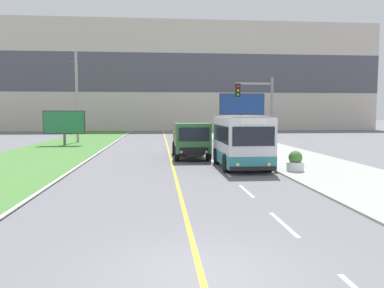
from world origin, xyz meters
TOP-DOWN VIEW (x-y plane):
  - ground_plane at (0.00, 0.00)m, footprint 300.00×300.00m
  - lane_marking_centre at (0.32, 1.45)m, footprint 2.88×140.00m
  - apartment_block_background at (0.00, 64.13)m, footprint 80.00×8.04m
  - city_bus at (3.96, 14.18)m, footprint 2.63×5.63m
  - dump_truck at (1.43, 18.71)m, footprint 2.43×6.37m
  - utility_pole_far at (-9.56, 34.23)m, footprint 1.80×0.28m
  - traffic_light_mast at (5.17, 14.64)m, footprint 2.28×0.32m
  - billboard_large at (7.58, 30.28)m, footprint 4.58×0.24m
  - billboard_small at (-9.98, 30.22)m, footprint 4.00×0.24m
  - planter_round_near at (6.46, 12.22)m, footprint 0.91×0.91m
  - planter_round_second at (6.27, 17.65)m, footprint 0.81×0.81m
  - planter_round_third at (6.45, 23.08)m, footprint 0.83×0.83m
  - planter_round_far at (6.37, 28.51)m, footprint 0.90×0.90m

SIDE VIEW (x-z plane):
  - ground_plane at x=0.00m, z-range 0.00..0.00m
  - lane_marking_centre at x=0.32m, z-range 0.00..0.01m
  - planter_round_second at x=6.27m, z-range 0.02..1.08m
  - planter_round_third at x=6.45m, z-range 0.02..1.09m
  - planter_round_far at x=6.37m, z-range 0.02..1.10m
  - planter_round_near at x=6.46m, z-range 0.01..1.12m
  - dump_truck at x=1.43m, z-range 0.00..2.51m
  - city_bus at x=3.96m, z-range 0.02..3.05m
  - billboard_small at x=-9.98m, z-range 0.52..3.94m
  - traffic_light_mast at x=5.17m, z-range 0.75..6.06m
  - billboard_large at x=7.58m, z-range 1.31..6.47m
  - utility_pole_far at x=-9.56m, z-range 0.06..9.85m
  - apartment_block_background at x=0.00m, z-range 0.00..19.72m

